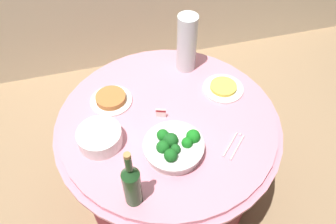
# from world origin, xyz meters

# --- Properties ---
(ground_plane) EXTENTS (6.00, 6.00, 0.00)m
(ground_plane) POSITION_xyz_m (0.00, 0.00, 0.00)
(ground_plane) COLOR #9E7F5B
(buffet_table) EXTENTS (1.16, 1.16, 0.74)m
(buffet_table) POSITION_xyz_m (0.00, 0.00, 0.38)
(buffet_table) COLOR maroon
(buffet_table) RESTS_ON ground_plane
(broccoli_bowl) EXTENTS (0.28, 0.28, 0.11)m
(broccoli_bowl) POSITION_xyz_m (-0.03, -0.20, 0.78)
(broccoli_bowl) COLOR white
(broccoli_bowl) RESTS_ON buffet_table
(plate_stack) EXTENTS (0.21, 0.21, 0.08)m
(plate_stack) POSITION_xyz_m (-0.35, -0.06, 0.78)
(plate_stack) COLOR white
(plate_stack) RESTS_ON buffet_table
(wine_bottle) EXTENTS (0.07, 0.07, 0.34)m
(wine_bottle) POSITION_xyz_m (-0.25, -0.39, 0.87)
(wine_bottle) COLOR #204A23
(wine_bottle) RESTS_ON buffet_table
(decorative_fruit_vase) EXTENTS (0.11, 0.11, 0.34)m
(decorative_fruit_vase) POSITION_xyz_m (0.20, 0.35, 0.89)
(decorative_fruit_vase) COLOR silver
(decorative_fruit_vase) RESTS_ON buffet_table
(serving_tongs) EXTENTS (0.14, 0.14, 0.01)m
(serving_tongs) POSITION_xyz_m (0.26, -0.24, 0.74)
(serving_tongs) COLOR silver
(serving_tongs) RESTS_ON buffet_table
(food_plate_fried_egg) EXTENTS (0.22, 0.22, 0.03)m
(food_plate_fried_egg) POSITION_xyz_m (0.34, 0.12, 0.75)
(food_plate_fried_egg) COLOR white
(food_plate_fried_egg) RESTS_ON buffet_table
(food_plate_peanuts) EXTENTS (0.22, 0.22, 0.04)m
(food_plate_peanuts) POSITION_xyz_m (-0.26, 0.19, 0.76)
(food_plate_peanuts) COLOR white
(food_plate_peanuts) RESTS_ON buffet_table
(label_placard_front) EXTENTS (0.05, 0.02, 0.05)m
(label_placard_front) POSITION_xyz_m (-0.03, 0.02, 0.77)
(label_placard_front) COLOR white
(label_placard_front) RESTS_ON buffet_table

